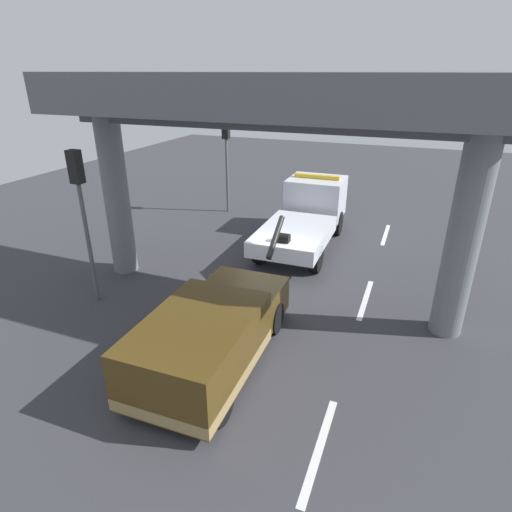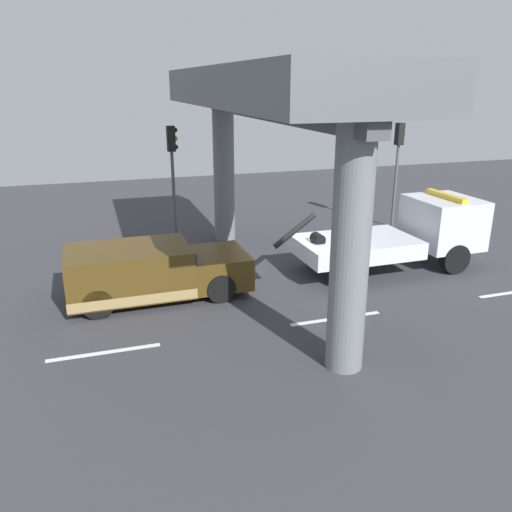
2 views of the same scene
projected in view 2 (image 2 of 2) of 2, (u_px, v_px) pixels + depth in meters
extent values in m
cube|color=#38383D|center=(294.00, 281.00, 16.55)|extent=(60.00, 40.00, 0.10)
cube|color=silver|center=(104.00, 353.00, 12.09)|extent=(2.60, 0.16, 0.01)
cube|color=silver|center=(336.00, 318.00, 13.83)|extent=(2.60, 0.16, 0.01)
cube|color=silver|center=(356.00, 247.00, 16.85)|extent=(3.87, 2.45, 0.55)
cube|color=silver|center=(443.00, 222.00, 17.68)|extent=(2.08, 2.33, 1.65)
cube|color=black|center=(459.00, 210.00, 17.75)|extent=(0.09, 2.21, 0.66)
cube|color=maroon|center=(339.00, 239.00, 17.96)|extent=(3.65, 0.07, 0.20)
cylinder|color=black|center=(295.00, 231.00, 15.95)|extent=(1.42, 0.20, 1.07)
cylinder|color=black|center=(318.00, 239.00, 16.30)|extent=(0.37, 0.45, 0.36)
cube|color=yellow|center=(446.00, 196.00, 17.39)|extent=(0.26, 1.92, 0.16)
cylinder|color=black|center=(417.00, 241.00, 18.87)|extent=(1.00, 0.33, 1.00)
cylinder|color=black|center=(455.00, 259.00, 17.00)|extent=(1.00, 0.33, 1.00)
cylinder|color=black|center=(320.00, 252.00, 17.69)|extent=(1.00, 0.33, 1.00)
cylinder|color=black|center=(349.00, 272.00, 15.82)|extent=(1.00, 0.33, 1.00)
cube|color=#4C3814|center=(129.00, 271.00, 14.75)|extent=(3.48, 2.24, 1.35)
cube|color=#4C3814|center=(217.00, 267.00, 15.60)|extent=(1.75, 2.13, 0.95)
cube|color=black|center=(189.00, 255.00, 15.18)|extent=(0.08, 1.94, 0.59)
cube|color=#9E8451|center=(130.00, 287.00, 14.91)|extent=(3.50, 2.26, 0.28)
cylinder|color=black|center=(205.00, 267.00, 16.50)|extent=(0.84, 0.29, 0.84)
cylinder|color=black|center=(221.00, 288.00, 14.78)|extent=(0.84, 0.29, 0.84)
cylinder|color=black|center=(95.00, 279.00, 15.48)|extent=(0.84, 0.29, 0.84)
cylinder|color=black|center=(98.00, 303.00, 13.75)|extent=(0.84, 0.29, 0.84)
cylinder|color=slate|center=(224.00, 172.00, 20.12)|extent=(0.82, 0.82, 5.37)
cylinder|color=slate|center=(350.00, 251.00, 10.70)|extent=(0.82, 0.82, 5.37)
cube|color=#5B5F63|center=(269.00, 87.00, 14.38)|extent=(3.60, 12.45, 1.06)
cube|color=#4A4E52|center=(268.00, 113.00, 14.61)|extent=(0.50, 12.05, 0.36)
cylinder|color=#515456|center=(174.00, 200.00, 19.31)|extent=(0.12, 0.12, 3.64)
cube|color=black|center=(171.00, 139.00, 18.59)|extent=(0.28, 0.32, 0.90)
sphere|color=#360605|center=(175.00, 130.00, 18.54)|extent=(0.18, 0.18, 0.18)
sphere|color=gold|center=(175.00, 139.00, 18.63)|extent=(0.18, 0.18, 0.18)
sphere|color=black|center=(176.00, 147.00, 18.73)|extent=(0.18, 0.18, 0.18)
cylinder|color=#515456|center=(395.00, 187.00, 22.10)|extent=(0.12, 0.12, 3.54)
cube|color=black|center=(400.00, 134.00, 21.39)|extent=(0.28, 0.32, 0.90)
sphere|color=#360605|center=(404.00, 126.00, 21.34)|extent=(0.18, 0.18, 0.18)
sphere|color=#3A2D06|center=(403.00, 134.00, 21.43)|extent=(0.18, 0.18, 0.18)
sphere|color=green|center=(402.00, 141.00, 21.53)|extent=(0.18, 0.18, 0.18)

